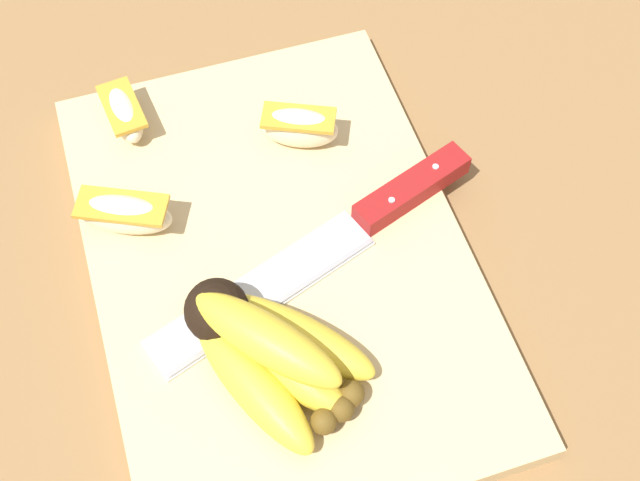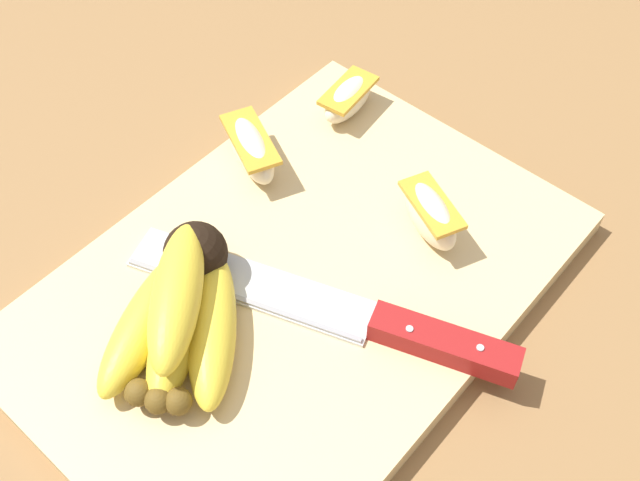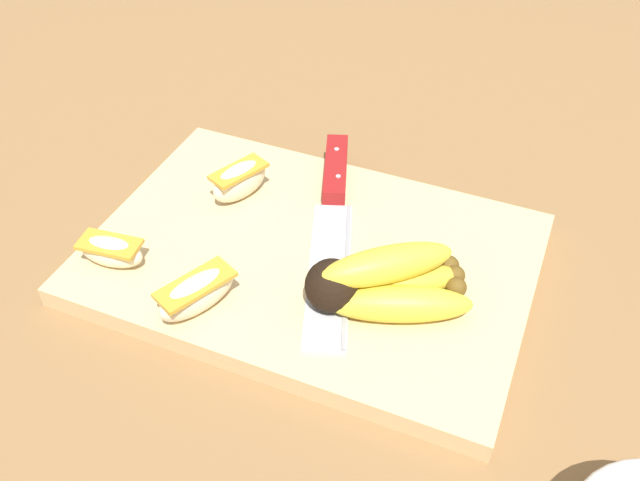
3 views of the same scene
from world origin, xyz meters
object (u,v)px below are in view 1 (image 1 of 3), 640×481
object	(u,v)px
apple_wedge_near	(124,113)
banana_bunch	(266,349)
apple_wedge_far	(124,214)
apple_wedge_middle	(299,127)
chefs_knife	(362,223)

from	to	relation	value
apple_wedge_near	banana_bunch	bearing A→B (deg)	12.57
banana_bunch	apple_wedge_near	size ratio (longest dim) A/B	2.28
banana_bunch	apple_wedge_far	xyz separation A→B (m)	(-0.14, -0.07, -0.00)
banana_bunch	apple_wedge_middle	xyz separation A→B (m)	(-0.17, 0.08, -0.00)
apple_wedge_near	chefs_knife	bearing A→B (deg)	44.67
apple_wedge_middle	apple_wedge_near	bearing A→B (deg)	-115.31
chefs_knife	apple_wedge_far	distance (m)	0.18
apple_wedge_near	apple_wedge_far	xyz separation A→B (m)	(0.10, -0.02, 0.00)
banana_bunch	chefs_knife	bearing A→B (deg)	130.35
banana_bunch	chefs_knife	size ratio (longest dim) A/B	0.51
banana_bunch	apple_wedge_near	distance (m)	0.24
apple_wedge_middle	apple_wedge_far	world-z (taller)	apple_wedge_middle
chefs_knife	apple_wedge_near	xyz separation A→B (m)	(-0.15, -0.15, 0.01)
chefs_knife	apple_wedge_middle	xyz separation A→B (m)	(-0.09, -0.02, 0.01)
apple_wedge_near	apple_wedge_far	distance (m)	0.10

